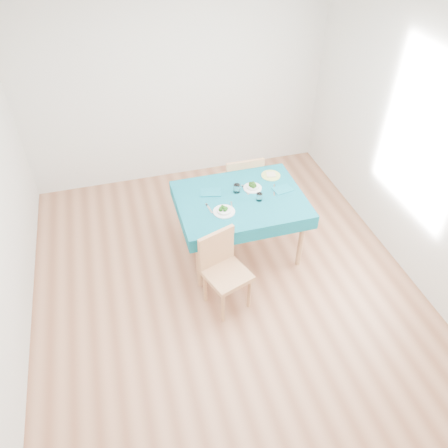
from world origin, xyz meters
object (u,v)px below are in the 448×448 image
object	(u,v)px
chair_far	(240,171)
bowl_far	(253,186)
chair_near	(227,270)
side_plate	(271,175)
table	(240,225)
bowl_near	(224,209)

from	to	relation	value
chair_far	bowl_far	distance (m)	0.66
chair_near	side_plate	size ratio (longest dim) A/B	4.58
chair_near	side_plate	world-z (taller)	chair_near
table	chair_far	world-z (taller)	chair_far
bowl_near	table	bearing A→B (deg)	37.26
bowl_far	chair_near	bearing A→B (deg)	-122.01
table	bowl_near	world-z (taller)	bowl_near
bowl_near	bowl_far	size ratio (longest dim) A/B	1.12
chair_far	bowl_far	bearing A→B (deg)	85.67
chair_far	bowl_near	size ratio (longest dim) A/B	5.07
chair_far	bowl_near	bearing A→B (deg)	63.85
table	chair_far	xyz separation A→B (m)	(0.23, 0.75, 0.20)
table	bowl_near	bearing A→B (deg)	-142.74
table	chair_far	distance (m)	0.81
side_plate	chair_near	bearing A→B (deg)	-128.29
chair_far	chair_near	bearing A→B (deg)	68.62
bowl_far	bowl_near	bearing A→B (deg)	-143.01
chair_near	bowl_far	bearing A→B (deg)	38.87
chair_far	table	bearing A→B (deg)	73.40
table	bowl_far	distance (m)	0.47
bowl_near	side_plate	world-z (taller)	bowl_near
chair_near	bowl_far	distance (m)	1.06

